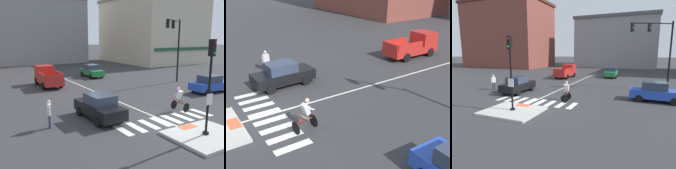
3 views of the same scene
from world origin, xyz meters
The scene contains 15 objects.
ground_plane centered at (0.00, 0.00, 0.00)m, with size 300.00×300.00×0.00m, color #333335.
tactile_pad_front centered at (0.00, -1.42, 0.15)m, with size 1.10×0.60×0.01m, color #DB5B38.
crosswalk_stripe_a centered at (-3.26, 0.32, 0.00)m, with size 0.44×1.80×0.01m, color silver.
crosswalk_stripe_b centered at (-2.33, 0.32, 0.00)m, with size 0.44×1.80×0.01m, color silver.
crosswalk_stripe_c centered at (-1.40, 0.32, 0.00)m, with size 0.44×1.80×0.01m, color silver.
crosswalk_stripe_d centered at (-0.47, 0.32, 0.00)m, with size 0.44×1.80×0.01m, color silver.
crosswalk_stripe_e centered at (0.47, 0.32, 0.00)m, with size 0.44×1.80×0.01m, color silver.
crosswalk_stripe_f centered at (1.40, 0.32, 0.00)m, with size 0.44×1.80×0.01m, color silver.
crosswalk_stripe_g centered at (2.33, 0.32, 0.00)m, with size 0.44×1.80×0.01m, color silver.
crosswalk_stripe_h centered at (3.26, 0.32, 0.00)m, with size 0.44×1.80×0.01m, color silver.
lane_centre_line centered at (-0.15, 10.00, 0.00)m, with size 0.14×28.00×0.01m, color silver.
car_black_westbound_near centered at (-3.48, 2.75, 0.81)m, with size 1.95×4.15×1.64m.
pickup_truck_red_westbound_distant centered at (-3.24, 15.35, 0.98)m, with size 2.12×5.13×2.08m.
cyclist centered at (2.31, 1.47, 0.87)m, with size 0.80×1.17×1.68m.
pedestrian_at_curb_left centered at (-6.70, 2.78, 0.98)m, with size 0.30×0.54×1.67m.
Camera 2 is at (12.74, -3.60, 7.37)m, focal length 43.58 mm.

